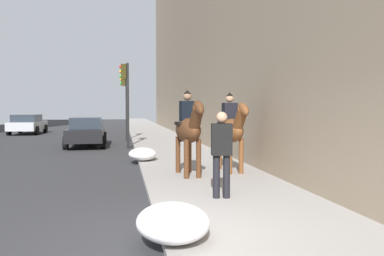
{
  "coord_description": "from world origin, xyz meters",
  "views": [
    {
      "loc": [
        -4.92,
        0.51,
        1.88
      ],
      "look_at": [
        4.0,
        -1.18,
        1.4
      ],
      "focal_mm": 34.43,
      "sensor_mm": 36.0,
      "label": 1
    }
  ],
  "objects_px": {
    "traffic_light_far_curb": "(125,95)",
    "traffic_light_near_curb": "(126,92)",
    "mounted_horse_near": "(189,129)",
    "car_near_lane": "(87,131)",
    "pedestrian_greeting": "(222,149)",
    "mounted_horse_far": "(231,129)",
    "car_mid_lane": "(28,124)"
  },
  "relations": [
    {
      "from": "traffic_light_far_curb",
      "to": "traffic_light_near_curb",
      "type": "bearing_deg",
      "value": -179.86
    },
    {
      "from": "mounted_horse_near",
      "to": "car_near_lane",
      "type": "height_order",
      "value": "mounted_horse_near"
    },
    {
      "from": "pedestrian_greeting",
      "to": "car_near_lane",
      "type": "distance_m",
      "value": 12.48
    },
    {
      "from": "mounted_horse_far",
      "to": "car_mid_lane",
      "type": "height_order",
      "value": "mounted_horse_far"
    },
    {
      "from": "mounted_horse_near",
      "to": "traffic_light_near_curb",
      "type": "xyz_separation_m",
      "value": [
        8.04,
        1.54,
        1.31
      ]
    },
    {
      "from": "pedestrian_greeting",
      "to": "mounted_horse_near",
      "type": "bearing_deg",
      "value": 14.17
    },
    {
      "from": "car_near_lane",
      "to": "traffic_light_far_curb",
      "type": "bearing_deg",
      "value": 141.69
    },
    {
      "from": "pedestrian_greeting",
      "to": "traffic_light_near_curb",
      "type": "xyz_separation_m",
      "value": [
        10.53,
        1.74,
        1.57
      ]
    },
    {
      "from": "mounted_horse_far",
      "to": "traffic_light_near_curb",
      "type": "height_order",
      "value": "traffic_light_near_curb"
    },
    {
      "from": "car_mid_lane",
      "to": "traffic_light_near_curb",
      "type": "xyz_separation_m",
      "value": [
        -11.25,
        -7.01,
        1.91
      ]
    },
    {
      "from": "mounted_horse_near",
      "to": "car_mid_lane",
      "type": "height_order",
      "value": "mounted_horse_near"
    },
    {
      "from": "car_near_lane",
      "to": "traffic_light_near_curb",
      "type": "distance_m",
      "value": 3.05
    },
    {
      "from": "traffic_light_far_curb",
      "to": "car_mid_lane",
      "type": "bearing_deg",
      "value": 43.75
    },
    {
      "from": "car_near_lane",
      "to": "car_mid_lane",
      "type": "height_order",
      "value": "same"
    },
    {
      "from": "mounted_horse_far",
      "to": "car_near_lane",
      "type": "bearing_deg",
      "value": -155.39
    },
    {
      "from": "mounted_horse_far",
      "to": "pedestrian_greeting",
      "type": "xyz_separation_m",
      "value": [
        -2.89,
        1.06,
        -0.22
      ]
    },
    {
      "from": "mounted_horse_near",
      "to": "car_mid_lane",
      "type": "xyz_separation_m",
      "value": [
        19.29,
        8.55,
        -0.6
      ]
    },
    {
      "from": "car_near_lane",
      "to": "traffic_light_far_curb",
      "type": "relative_size",
      "value": 1.07
    },
    {
      "from": "mounted_horse_near",
      "to": "traffic_light_near_curb",
      "type": "relative_size",
      "value": 0.56
    },
    {
      "from": "mounted_horse_near",
      "to": "car_near_lane",
      "type": "relative_size",
      "value": 0.54
    },
    {
      "from": "car_near_lane",
      "to": "traffic_light_near_curb",
      "type": "bearing_deg",
      "value": 52.68
    },
    {
      "from": "car_near_lane",
      "to": "car_mid_lane",
      "type": "distance_m",
      "value": 11.09
    },
    {
      "from": "mounted_horse_near",
      "to": "mounted_horse_far",
      "type": "distance_m",
      "value": 1.33
    },
    {
      "from": "mounted_horse_far",
      "to": "traffic_light_near_curb",
      "type": "xyz_separation_m",
      "value": [
        7.64,
        2.81,
        1.35
      ]
    },
    {
      "from": "mounted_horse_far",
      "to": "car_mid_lane",
      "type": "xyz_separation_m",
      "value": [
        18.89,
        9.82,
        -0.56
      ]
    },
    {
      "from": "mounted_horse_near",
      "to": "pedestrian_greeting",
      "type": "xyz_separation_m",
      "value": [
        -2.49,
        -0.21,
        -0.26
      ]
    },
    {
      "from": "mounted_horse_near",
      "to": "mounted_horse_far",
      "type": "height_order",
      "value": "mounted_horse_near"
    },
    {
      "from": "car_near_lane",
      "to": "mounted_horse_far",
      "type": "bearing_deg",
      "value": 26.33
    },
    {
      "from": "traffic_light_near_curb",
      "to": "mounted_horse_far",
      "type": "bearing_deg",
      "value": -159.82
    },
    {
      "from": "traffic_light_near_curb",
      "to": "traffic_light_far_curb",
      "type": "xyz_separation_m",
      "value": [
        3.94,
        0.01,
        -0.04
      ]
    },
    {
      "from": "mounted_horse_near",
      "to": "traffic_light_far_curb",
      "type": "distance_m",
      "value": 12.14
    },
    {
      "from": "car_near_lane",
      "to": "car_mid_lane",
      "type": "relative_size",
      "value": 0.99
    }
  ]
}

